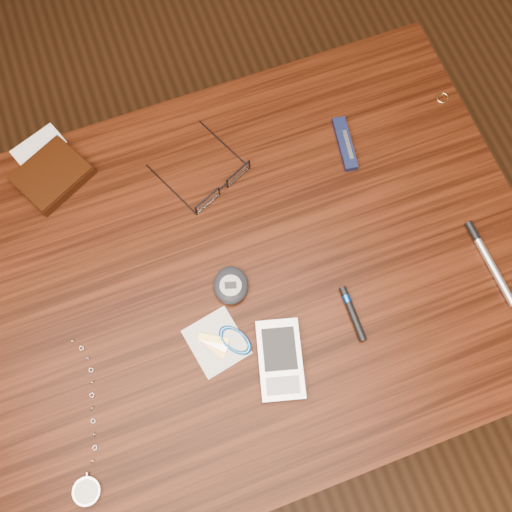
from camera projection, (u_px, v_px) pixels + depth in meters
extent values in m
plane|color=#472814|center=(242.00, 348.00, 1.64)|extent=(3.80, 3.80, 0.00)
cube|color=#371508|center=(232.00, 279.00, 0.94)|extent=(1.00, 0.70, 0.03)
cylinder|color=#4C2814|center=(476.00, 379.00, 1.26)|extent=(0.05, 0.05, 0.71)
cylinder|color=#4C2814|center=(15.00, 271.00, 1.34)|extent=(0.05, 0.05, 0.71)
cylinder|color=#4C2814|center=(366.00, 152.00, 1.43)|extent=(0.05, 0.05, 0.71)
cube|color=black|center=(53.00, 176.00, 0.97)|extent=(0.14, 0.13, 0.02)
cube|color=black|center=(50.00, 173.00, 0.96)|extent=(0.14, 0.13, 0.00)
cube|color=white|center=(38.00, 147.00, 1.00)|extent=(0.10, 0.08, 0.00)
cube|color=black|center=(208.00, 201.00, 0.95)|extent=(0.05, 0.02, 0.03)
cube|color=silver|center=(208.00, 201.00, 0.95)|extent=(0.05, 0.02, 0.02)
cylinder|color=black|center=(171.00, 189.00, 0.97)|extent=(0.05, 0.12, 0.00)
cube|color=black|center=(238.00, 174.00, 0.97)|extent=(0.05, 0.02, 0.03)
cube|color=silver|center=(238.00, 174.00, 0.97)|extent=(0.05, 0.02, 0.02)
cylinder|color=black|center=(224.00, 144.00, 1.00)|extent=(0.05, 0.12, 0.00)
cube|color=black|center=(223.00, 186.00, 0.95)|extent=(0.02, 0.01, 0.00)
torus|color=#EBB466|center=(442.00, 98.00, 1.03)|extent=(0.03, 0.03, 0.00)
cylinder|color=silver|center=(87.00, 491.00, 0.82)|extent=(0.04, 0.04, 0.01)
cylinder|color=silver|center=(86.00, 491.00, 0.81)|extent=(0.03, 0.03, 0.00)
cylinder|color=silver|center=(87.00, 474.00, 0.83)|extent=(0.01, 0.01, 0.01)
torus|color=silver|center=(93.00, 461.00, 0.83)|extent=(0.01, 0.01, 0.01)
torus|color=silver|center=(95.00, 448.00, 0.84)|extent=(0.01, 0.01, 0.00)
torus|color=silver|center=(94.00, 434.00, 0.85)|extent=(0.01, 0.01, 0.01)
torus|color=silver|center=(93.00, 421.00, 0.85)|extent=(0.01, 0.01, 0.00)
torus|color=silver|center=(92.00, 408.00, 0.86)|extent=(0.01, 0.01, 0.01)
torus|color=silver|center=(92.00, 395.00, 0.86)|extent=(0.01, 0.01, 0.00)
torus|color=silver|center=(92.00, 382.00, 0.87)|extent=(0.01, 0.00, 0.01)
torus|color=silver|center=(91.00, 370.00, 0.88)|extent=(0.01, 0.01, 0.00)
torus|color=silver|center=(88.00, 358.00, 0.88)|extent=(0.01, 0.00, 0.01)
torus|color=silver|center=(81.00, 348.00, 0.89)|extent=(0.01, 0.01, 0.00)
torus|color=silver|center=(73.00, 341.00, 0.89)|extent=(0.01, 0.01, 0.01)
cube|color=#B3B4B8|center=(280.00, 360.00, 0.87)|extent=(0.10, 0.14, 0.02)
cube|color=black|center=(279.00, 349.00, 0.87)|extent=(0.07, 0.08, 0.00)
cube|color=#98999F|center=(283.00, 385.00, 0.85)|extent=(0.06, 0.04, 0.00)
ellipsoid|color=black|center=(231.00, 285.00, 0.91)|extent=(0.07, 0.08, 0.02)
cylinder|color=#A2A3AA|center=(231.00, 286.00, 0.90)|extent=(0.03, 0.03, 0.00)
cube|color=black|center=(231.00, 285.00, 0.89)|extent=(0.02, 0.02, 0.00)
cube|color=white|center=(216.00, 342.00, 0.89)|extent=(0.09, 0.10, 0.00)
torus|color=blue|center=(235.00, 340.00, 0.89)|extent=(0.07, 0.07, 0.01)
cube|color=#9F6F38|center=(213.00, 347.00, 0.89)|extent=(0.03, 0.05, 0.00)
cube|color=silver|center=(213.00, 343.00, 0.89)|extent=(0.04, 0.04, 0.00)
cube|color=olive|center=(213.00, 339.00, 0.89)|extent=(0.05, 0.03, 0.00)
cube|color=#0F1139|center=(345.00, 144.00, 0.99)|extent=(0.04, 0.10, 0.01)
cube|color=silver|center=(348.00, 144.00, 0.98)|extent=(0.02, 0.06, 0.00)
cylinder|color=silver|center=(490.00, 263.00, 0.93)|extent=(0.02, 0.15, 0.01)
cylinder|color=black|center=(473.00, 231.00, 0.94)|extent=(0.01, 0.03, 0.01)
cylinder|color=black|center=(353.00, 314.00, 0.90)|extent=(0.01, 0.09, 0.01)
cylinder|color=#1041A9|center=(347.00, 299.00, 0.91)|extent=(0.01, 0.01, 0.01)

